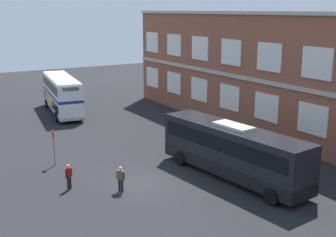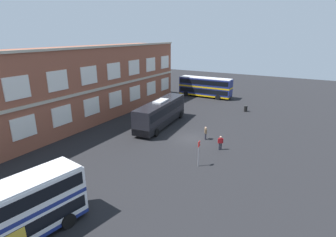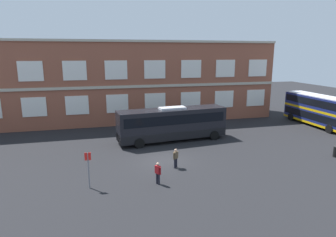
{
  "view_description": "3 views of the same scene",
  "coord_description": "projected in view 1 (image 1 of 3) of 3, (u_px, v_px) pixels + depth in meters",
  "views": [
    {
      "loc": [
        24.42,
        -12.76,
        11.34
      ],
      "look_at": [
        -0.7,
        2.53,
        3.99
      ],
      "focal_mm": 46.81,
      "sensor_mm": 36.0,
      "label": 1
    },
    {
      "loc": [
        -29.06,
        -13.33,
        12.78
      ],
      "look_at": [
        -1.12,
        2.66,
        2.56
      ],
      "focal_mm": 28.63,
      "sensor_mm": 36.0,
      "label": 2
    },
    {
      "loc": [
        -5.68,
        -24.02,
        9.56
      ],
      "look_at": [
        1.68,
        4.99,
        2.75
      ],
      "focal_mm": 30.97,
      "sensor_mm": 36.0,
      "label": 3
    }
  ],
  "objects": [
    {
      "name": "ground_plane",
      "position": [
        167.0,
        177.0,
        30.43
      ],
      "size": [
        120.0,
        120.0,
        0.0
      ],
      "primitive_type": "plane",
      "color": "black"
    },
    {
      "name": "double_decker_near",
      "position": [
        62.0,
        94.0,
        48.78
      ],
      "size": [
        11.26,
        4.16,
        4.07
      ],
      "color": "silver",
      "rests_on": "ground"
    },
    {
      "name": "second_passenger",
      "position": [
        121.0,
        178.0,
        27.78
      ],
      "size": [
        0.58,
        0.45,
        1.7
      ],
      "color": "black",
      "rests_on": "ground"
    },
    {
      "name": "touring_coach",
      "position": [
        232.0,
        151.0,
        29.93
      ],
      "size": [
        12.2,
        3.83,
        3.8
      ],
      "color": "black",
      "rests_on": "ground"
    },
    {
      "name": "waiting_passenger",
      "position": [
        69.0,
        176.0,
        28.18
      ],
      "size": [
        0.43,
        0.59,
        1.7
      ],
      "color": "black",
      "rests_on": "ground"
    },
    {
      "name": "bus_stand_flag",
      "position": [
        54.0,
        144.0,
        32.39
      ],
      "size": [
        0.44,
        0.1,
        2.7
      ],
      "color": "slate",
      "rests_on": "ground"
    },
    {
      "name": "brick_terminal_building",
      "position": [
        301.0,
        76.0,
        39.59
      ],
      "size": [
        45.55,
        8.19,
        11.19
      ],
      "color": "brown",
      "rests_on": "ground"
    }
  ]
}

